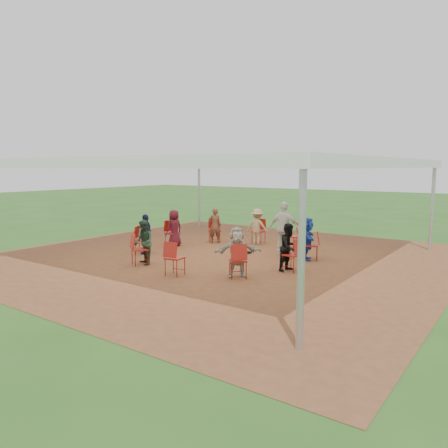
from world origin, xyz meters
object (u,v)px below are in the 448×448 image
Objects in this scene: person_seated_5 at (146,234)px; chair_1 at (311,245)px; person_seated_6 at (144,242)px; person_seated_4 at (174,228)px; chair_6 at (143,240)px; chair_9 at (238,261)px; chair_4 at (214,230)px; standing_person at (284,228)px; chair_0 at (292,255)px; chair_3 at (259,232)px; chair_8 at (175,258)px; person_seated_3 at (215,225)px; chair_2 at (295,237)px; chair_7 at (140,250)px; person_seated_7 at (237,252)px; person_seated_0 at (289,247)px; cable_coil at (247,253)px; chair_5 at (172,233)px; laptop at (284,248)px; person_seated_2 at (257,227)px; person_seated_1 at (307,239)px.

chair_1 is at bearing 90.00° from person_seated_5.
person_seated_4 is at bearing 144.00° from person_seated_6.
chair_9 is (4.23, -0.81, 0.00)m from chair_6.
standing_person reaches higher than chair_4.
chair_3 is at bearing 54.00° from chair_0.
person_seated_3 reaches higher than chair_8.
chair_2 is at bearing 90.00° from person_seated_6.
person_seated_6 is at bearing 54.00° from person_seated_3.
chair_7 is 0.53× the size of standing_person.
chair_3 is 5.32m from chair_8.
chair_6 is (-5.02, -0.63, 0.00)m from chair_0.
chair_2 is at bearing 90.00° from chair_7.
person_seated_4 and person_seated_5 have the same top height.
person_seated_5 is 1.00× the size of person_seated_7.
person_seated_5 is at bearing 36.00° from person_seated_3.
person_seated_0 is (0.68, 1.46, 0.20)m from chair_9.
chair_9 is at bearing 34.18° from person_seated_6.
standing_person reaches higher than person_seated_0.
standing_person is (3.12, -0.50, 0.20)m from person_seated_3.
person_seated_6 is 3.33× the size of cable_coil.
person_seated_5 is 4.42m from standing_person.
chair_2 is 4.21m from person_seated_4.
chair_0 is 2.27m from standing_person.
person_seated_0 is at bearing 22.06° from chair_9.
chair_5 is 1.62m from person_seated_5.
standing_person reaches higher than laptop.
chair_4 is 0.70× the size of person_seated_2.
person_seated_5 is at bearing 28.13° from standing_person.
chair_4 is at bearing 72.00° from chair_0.
chair_1 is 5.21m from person_seated_5.
person_seated_0 is 1.00× the size of person_seated_7.
chair_5 is at bearing 71.57° from person_seated_1.
chair_0 is at bearing 90.00° from person_seated_4.
person_seated_6 is (-0.89, -4.87, 0.20)m from chair_3.
chair_2 is at bearing 53.04° from person_seated_7.
person_seated_3 is 1.00× the size of person_seated_4.
chair_9 is 0.70× the size of person_seated_1.
chair_7 is 3.13m from chair_9.
person_seated_6 is at bearing 90.00° from chair_7.
person_seated_4 is 1.00× the size of person_seated_5.
person_seated_7 is (-0.08, 0.09, 0.20)m from chair_9.
chair_5 reaches higher than laptop.
cable_coil is at bearing 17.05° from standing_person.
chair_9 is 3.07m from person_seated_6.
laptop is (4.74, 0.68, 0.16)m from chair_6.
laptop is at bearing 72.63° from person_seated_5.
person_seated_1 reaches higher than laptop.
person_seated_2 is at bearing 142.18° from chair_5.
chair_7 is 4.95m from person_seated_1.
chair_0 and chair_4 have the same top height.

